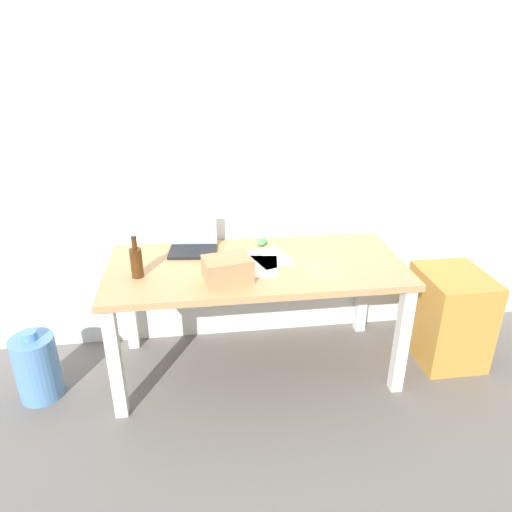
{
  "coord_description": "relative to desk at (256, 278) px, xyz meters",
  "views": [
    {
      "loc": [
        -0.33,
        -2.47,
        1.93
      ],
      "look_at": [
        0.0,
        0.0,
        0.8
      ],
      "focal_mm": 32.63,
      "sensor_mm": 36.0,
      "label": 1
    }
  ],
  "objects": [
    {
      "name": "paper_sheet_center",
      "position": [
        0.01,
        -0.04,
        0.1
      ],
      "size": [
        0.25,
        0.32,
        0.0
      ],
      "primitive_type": "cube",
      "rotation": [
        0.0,
        0.0,
        -0.15
      ],
      "color": "white",
      "rests_on": "desk"
    },
    {
      "name": "water_cooler_jug",
      "position": [
        -1.32,
        -0.1,
        -0.45
      ],
      "size": [
        0.25,
        0.25,
        0.45
      ],
      "color": "#598CC6",
      "rests_on": "ground"
    },
    {
      "name": "back_wall",
      "position": [
        0.0,
        0.45,
        0.65
      ],
      "size": [
        5.2,
        0.08,
        2.6
      ],
      "primitive_type": "cube",
      "color": "white",
      "rests_on": "ground"
    },
    {
      "name": "paper_yellow_folder",
      "position": [
        -0.19,
        -0.08,
        0.1
      ],
      "size": [
        0.31,
        0.35,
        0.0
      ],
      "primitive_type": "cube",
      "rotation": [
        0.0,
        0.0,
        -0.39
      ],
      "color": "#F4E06B",
      "rests_on": "desk"
    },
    {
      "name": "laptop_left",
      "position": [
        -0.37,
        0.24,
        0.14
      ],
      "size": [
        0.31,
        0.24,
        0.22
      ],
      "color": "black",
      "rests_on": "desk"
    },
    {
      "name": "filing_cabinet",
      "position": [
        1.27,
        -0.05,
        -0.34
      ],
      "size": [
        0.4,
        0.48,
        0.61
      ],
      "primitive_type": "cube",
      "color": "#C68938",
      "rests_on": "ground"
    },
    {
      "name": "desk",
      "position": [
        0.0,
        0.0,
        0.0
      ],
      "size": [
        1.76,
        0.79,
        0.75
      ],
      "color": "tan",
      "rests_on": "ground"
    },
    {
      "name": "cardboard_box",
      "position": [
        -0.18,
        -0.19,
        0.16
      ],
      "size": [
        0.29,
        0.23,
        0.14
      ],
      "primitive_type": "cube",
      "rotation": [
        0.0,
        0.0,
        0.19
      ],
      "color": "tan",
      "rests_on": "desk"
    },
    {
      "name": "beer_bottle",
      "position": [
        -0.68,
        -0.08,
        0.19
      ],
      "size": [
        0.07,
        0.07,
        0.24
      ],
      "color": "#47280F",
      "rests_on": "desk"
    },
    {
      "name": "paper_sheet_near_back",
      "position": [
        0.1,
        0.07,
        0.1
      ],
      "size": [
        0.29,
        0.35,
        0.0
      ],
      "primitive_type": "cube",
      "rotation": [
        0.0,
        0.0,
        0.32
      ],
      "color": "white",
      "rests_on": "desk"
    },
    {
      "name": "ground_plane",
      "position": [
        0.0,
        0.0,
        -0.65
      ],
      "size": [
        8.0,
        8.0,
        0.0
      ],
      "primitive_type": "plane",
      "color": "slate"
    },
    {
      "name": "computer_mouse",
      "position": [
        0.08,
        0.29,
        0.11
      ],
      "size": [
        0.09,
        0.11,
        0.03
      ],
      "primitive_type": "ellipsoid",
      "rotation": [
        0.0,
        0.0,
        -0.35
      ],
      "color": "#4C9E56",
      "rests_on": "desk"
    },
    {
      "name": "paper_sheet_front_right",
      "position": [
        0.37,
        -0.13,
        0.1
      ],
      "size": [
        0.26,
        0.33,
        0.0
      ],
      "primitive_type": "cube",
      "rotation": [
        0.0,
        0.0,
        -0.16
      ],
      "color": "#F4E06B",
      "rests_on": "desk"
    }
  ]
}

